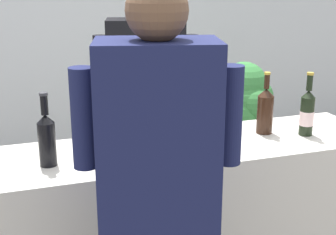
{
  "coord_description": "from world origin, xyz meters",
  "views": [
    {
      "loc": [
        -0.71,
        -2.02,
        1.78
      ],
      "look_at": [
        -0.04,
        0.0,
        1.14
      ],
      "focal_mm": 50.33,
      "sensor_mm": 36.0,
      "label": 1
    }
  ],
  "objects": [
    {
      "name": "wine_bottle_3",
      "position": [
        0.69,
        -0.05,
        1.11
      ],
      "size": [
        0.07,
        0.07,
        0.33
      ],
      "color": "black",
      "rests_on": "counter"
    },
    {
      "name": "potted_shrub",
      "position": [
        1.05,
        1.31,
        0.74
      ],
      "size": [
        0.52,
        0.48,
        1.12
      ],
      "color": "brown",
      "rests_on": "ground_plane"
    },
    {
      "name": "wine_bottle_0",
      "position": [
        -0.17,
        -0.06,
        1.12
      ],
      "size": [
        0.08,
        0.08,
        0.34
      ],
      "color": "black",
      "rests_on": "counter"
    },
    {
      "name": "wine_bottle_4",
      "position": [
        0.5,
        0.05,
        1.12
      ],
      "size": [
        0.08,
        0.08,
        0.32
      ],
      "color": "black",
      "rests_on": "counter"
    },
    {
      "name": "person_server",
      "position": [
        0.01,
        0.56,
        0.86
      ],
      "size": [
        0.58,
        0.35,
        1.76
      ],
      "color": "black",
      "rests_on": "ground_plane"
    },
    {
      "name": "wine_bottle_5",
      "position": [
        -0.33,
        -0.12,
        1.11
      ],
      "size": [
        0.07,
        0.07,
        0.32
      ],
      "color": "black",
      "rests_on": "counter"
    },
    {
      "name": "wine_glass",
      "position": [
        -0.0,
        -0.09,
        1.11
      ],
      "size": [
        0.07,
        0.07,
        0.18
      ],
      "color": "silver",
      "rests_on": "counter"
    },
    {
      "name": "wine_bottle_1",
      "position": [
        -0.61,
        -0.05,
        1.12
      ],
      "size": [
        0.08,
        0.08,
        0.33
      ],
      "color": "black",
      "rests_on": "counter"
    },
    {
      "name": "wall_back",
      "position": [
        0.0,
        2.6,
        1.4
      ],
      "size": [
        8.0,
        0.1,
        2.8
      ],
      "primitive_type": "cube",
      "color": "silver",
      "rests_on": "ground_plane"
    },
    {
      "name": "wine_bottle_2",
      "position": [
        0.15,
        -0.1,
        1.12
      ],
      "size": [
        0.08,
        0.08,
        0.31
      ],
      "color": "black",
      "rests_on": "counter"
    }
  ]
}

